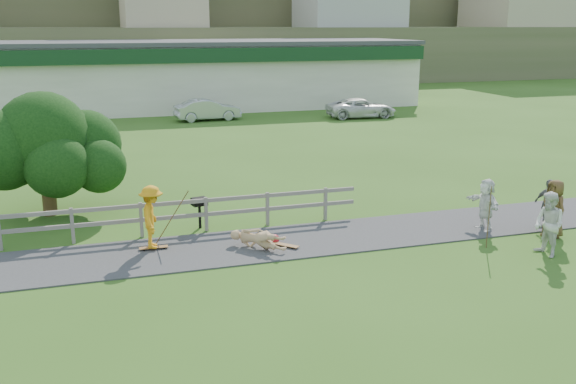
% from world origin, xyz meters
% --- Properties ---
extents(ground, '(260.00, 260.00, 0.00)m').
position_xyz_m(ground, '(0.00, 0.00, 0.00)').
color(ground, '#335C1A').
rests_on(ground, ground).
extents(path, '(34.00, 3.00, 0.04)m').
position_xyz_m(path, '(0.00, 1.50, 0.02)').
color(path, '#333436').
rests_on(path, ground).
extents(fence, '(15.05, 0.10, 1.10)m').
position_xyz_m(fence, '(-4.62, 3.30, 0.72)').
color(fence, slate).
rests_on(fence, ground).
extents(strip_mall, '(32.50, 10.75, 5.10)m').
position_xyz_m(strip_mall, '(4.00, 34.94, 2.58)').
color(strip_mall, beige).
rests_on(strip_mall, ground).
extents(skater_rider, '(0.85, 1.27, 1.83)m').
position_xyz_m(skater_rider, '(-3.79, 1.97, 0.91)').
color(skater_rider, orange).
rests_on(skater_rider, ground).
extents(skater_fallen, '(1.59, 1.50, 0.64)m').
position_xyz_m(skater_fallen, '(-0.90, 1.13, 0.32)').
color(skater_fallen, tan).
rests_on(skater_fallen, ground).
extents(spectator_a, '(0.75, 0.93, 1.84)m').
position_xyz_m(spectator_a, '(6.73, -1.79, 0.92)').
color(spectator_a, silver).
rests_on(spectator_a, ground).
extents(spectator_b, '(0.61, 1.02, 1.64)m').
position_xyz_m(spectator_b, '(8.34, 0.24, 0.82)').
color(spectator_b, slate).
rests_on(spectator_b, ground).
extents(spectator_c, '(0.64, 0.93, 1.80)m').
position_xyz_m(spectator_c, '(7.99, -0.45, 0.90)').
color(spectator_c, brown).
rests_on(spectator_c, ground).
extents(spectator_d, '(0.52, 1.56, 1.67)m').
position_xyz_m(spectator_d, '(6.41, 0.75, 0.84)').
color(spectator_d, white).
rests_on(spectator_d, ground).
extents(car_silver, '(4.49, 1.86, 1.45)m').
position_xyz_m(car_silver, '(2.48, 27.11, 0.72)').
color(car_silver, '#B3B5BC').
rests_on(car_silver, ground).
extents(car_white, '(4.98, 2.55, 1.34)m').
position_xyz_m(car_white, '(12.96, 25.25, 0.67)').
color(car_white, white).
rests_on(car_white, ground).
extents(tree, '(5.00, 5.00, 3.69)m').
position_xyz_m(tree, '(-6.78, 6.69, 1.85)').
color(tree, black).
rests_on(tree, ground).
extents(bbq, '(0.53, 0.45, 1.00)m').
position_xyz_m(bbq, '(-2.14, 3.67, 0.50)').
color(bbq, black).
rests_on(bbq, ground).
extents(longboard_rider, '(0.83, 0.22, 0.09)m').
position_xyz_m(longboard_rider, '(-3.79, 1.97, 0.05)').
color(longboard_rider, brown).
rests_on(longboard_rider, ground).
extents(longboard_fallen, '(0.72, 0.75, 0.09)m').
position_xyz_m(longboard_fallen, '(-0.10, 1.03, 0.05)').
color(longboard_fallen, brown).
rests_on(longboard_fallen, ground).
extents(helmet, '(0.29, 0.29, 0.29)m').
position_xyz_m(helmet, '(-0.30, 1.48, 0.15)').
color(helmet, '#B51321').
rests_on(helmet, ground).
extents(pole_rider, '(0.03, 0.03, 1.91)m').
position_xyz_m(pole_rider, '(-3.19, 2.37, 0.96)').
color(pole_rider, brown).
rests_on(pole_rider, ground).
extents(pole_spec_left, '(0.03, 0.03, 1.86)m').
position_xyz_m(pole_spec_left, '(5.52, -0.72, 0.93)').
color(pole_spec_left, brown).
rests_on(pole_spec_left, ground).
extents(pole_spec_right, '(0.03, 0.03, 1.85)m').
position_xyz_m(pole_spec_right, '(7.49, -0.98, 0.92)').
color(pole_spec_right, brown).
rests_on(pole_spec_right, ground).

